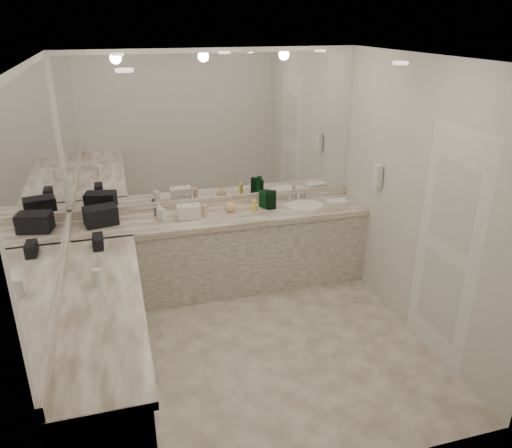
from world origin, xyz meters
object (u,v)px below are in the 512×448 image
object	(u,v)px
sink	(304,206)
soap_bottle_c	(230,205)
wall_phone	(378,176)
soap_bottle_b	(181,212)
cream_cosmetic_case	(189,212)
soap_bottle_a	(159,211)
black_toiletry_bag	(101,216)
hand_towel	(337,202)

from	to	relation	value
sink	soap_bottle_c	distance (m)	0.86
wall_phone	soap_bottle_b	size ratio (longest dim) A/B	1.41
sink	cream_cosmetic_case	size ratio (longest dim) A/B	1.81
soap_bottle_b	soap_bottle_c	size ratio (longest dim) A/B	1.09
sink	soap_bottle_a	distance (m)	1.63
black_toiletry_bag	hand_towel	size ratio (longest dim) A/B	1.42
sink	hand_towel	size ratio (longest dim) A/B	1.92
wall_phone	hand_towel	xyz separation A→B (m)	(-0.22, 0.46, -0.43)
soap_bottle_b	soap_bottle_c	xyz separation A→B (m)	(0.55, 0.09, -0.01)
soap_bottle_a	soap_bottle_b	size ratio (longest dim) A/B	1.11
black_toiletry_bag	hand_towel	distance (m)	2.61
black_toiletry_bag	wall_phone	bearing A→B (deg)	-11.07
wall_phone	soap_bottle_c	size ratio (longest dim) A/B	1.54
black_toiletry_bag	cream_cosmetic_case	world-z (taller)	black_toiletry_bag
black_toiletry_bag	soap_bottle_c	world-z (taller)	black_toiletry_bag
sink	wall_phone	world-z (taller)	wall_phone
black_toiletry_bag	soap_bottle_c	bearing A→B (deg)	0.05
wall_phone	black_toiletry_bag	xyz separation A→B (m)	(-2.83, 0.55, -0.36)
hand_towel	soap_bottle_c	world-z (taller)	soap_bottle_c
soap_bottle_b	cream_cosmetic_case	bearing A→B (deg)	11.25
wall_phone	hand_towel	bearing A→B (deg)	116.04
hand_towel	soap_bottle_c	size ratio (longest dim) A/B	1.47
cream_cosmetic_case	soap_bottle_b	xyz separation A→B (m)	(-0.08, -0.02, 0.02)
soap_bottle_c	hand_towel	bearing A→B (deg)	-4.57
sink	soap_bottle_a	size ratio (longest dim) A/B	2.33
black_toiletry_bag	soap_bottle_c	distance (m)	1.37
black_toiletry_bag	soap_bottle_b	world-z (taller)	black_toiletry_bag
sink	soap_bottle_b	xyz separation A→B (m)	(-1.40, -0.04, 0.09)
cream_cosmetic_case	soap_bottle_a	distance (m)	0.31
cream_cosmetic_case	hand_towel	bearing A→B (deg)	0.41
hand_towel	cream_cosmetic_case	bearing A→B (deg)	179.16
wall_phone	soap_bottle_a	world-z (taller)	wall_phone
soap_bottle_a	cream_cosmetic_case	bearing A→B (deg)	-10.32
sink	hand_towel	world-z (taller)	hand_towel
wall_phone	hand_towel	world-z (taller)	wall_phone
hand_towel	soap_bottle_c	bearing A→B (deg)	175.43
soap_bottle_b	black_toiletry_bag	bearing A→B (deg)	173.81
sink	hand_towel	xyz separation A→B (m)	(0.38, -0.04, 0.02)
soap_bottle_a	soap_bottle_c	xyz separation A→B (m)	(0.77, 0.02, -0.02)
black_toiletry_bag	soap_bottle_b	bearing A→B (deg)	-6.19
sink	soap_bottle_b	bearing A→B (deg)	-178.55
wall_phone	cream_cosmetic_case	distance (m)	2.02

